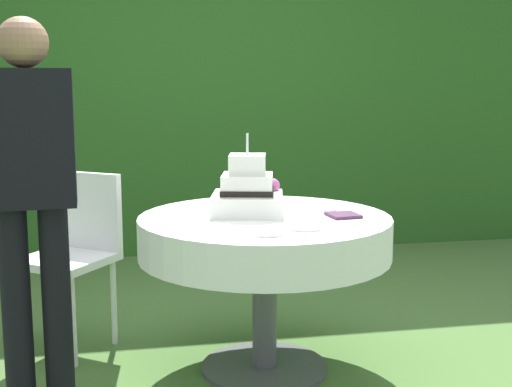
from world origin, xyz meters
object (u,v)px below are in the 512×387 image
object	(u,v)px
wedding_cake	(248,192)
serving_plate_far	(304,227)
serving_plate_left	(268,233)
garden_chair	(76,243)
serving_plate_near	(324,208)
cake_table	(265,239)
standing_person	(31,187)
napkin_stack	(343,215)

from	to	relation	value
wedding_cake	serving_plate_far	distance (m)	0.43
serving_plate_left	garden_chair	world-z (taller)	garden_chair
serving_plate_near	serving_plate_far	size ratio (longest dim) A/B	0.85
cake_table	serving_plate_near	distance (m)	0.35
garden_chair	standing_person	world-z (taller)	standing_person
cake_table	serving_plate_far	world-z (taller)	serving_plate_far
wedding_cake	standing_person	world-z (taller)	standing_person
serving_plate_left	napkin_stack	world-z (taller)	napkin_stack
serving_plate_far	garden_chair	bearing A→B (deg)	141.37
serving_plate_near	garden_chair	size ratio (longest dim) A/B	0.14
serving_plate_left	standing_person	bearing A→B (deg)	166.34
napkin_stack	garden_chair	world-z (taller)	garden_chair
wedding_cake	cake_table	bearing A→B (deg)	-50.68
serving_plate_far	serving_plate_left	world-z (taller)	same
wedding_cake	napkin_stack	bearing A→B (deg)	-21.63
cake_table	garden_chair	size ratio (longest dim) A/B	1.30
wedding_cake	napkin_stack	size ratio (longest dim) A/B	2.92
wedding_cake	serving_plate_left	distance (m)	0.47
cake_table	garden_chair	world-z (taller)	garden_chair
cake_table	serving_plate_near	bearing A→B (deg)	18.49
serving_plate_far	wedding_cake	bearing A→B (deg)	114.55
cake_table	serving_plate_left	world-z (taller)	serving_plate_left
serving_plate_far	napkin_stack	xyz separation A→B (m)	(0.24, 0.21, 0.00)
garden_chair	standing_person	size ratio (longest dim) A/B	0.56
serving_plate_far	serving_plate_near	bearing A→B (deg)	63.08
serving_plate_left	garden_chair	size ratio (longest dim) A/B	0.13
garden_chair	standing_person	bearing A→B (deg)	-100.50
serving_plate_left	garden_chair	distance (m)	1.21
garden_chair	standing_person	xyz separation A→B (m)	(-0.12, -0.65, 0.39)
napkin_stack	garden_chair	bearing A→B (deg)	154.92
napkin_stack	standing_person	world-z (taller)	standing_person
cake_table	serving_plate_left	bearing A→B (deg)	-99.96
garden_chair	serving_plate_left	bearing A→B (deg)	-47.20
wedding_cake	standing_person	xyz separation A→B (m)	(-0.93, -0.24, 0.09)
wedding_cake	serving_plate_near	xyz separation A→B (m)	(0.38, 0.03, -0.10)
serving_plate_far	garden_chair	size ratio (longest dim) A/B	0.17
standing_person	wedding_cake	bearing A→B (deg)	14.32
serving_plate_near	standing_person	world-z (taller)	standing_person
serving_plate_near	napkin_stack	size ratio (longest dim) A/B	0.94
wedding_cake	serving_plate_near	world-z (taller)	wedding_cake
cake_table	napkin_stack	distance (m)	0.38
wedding_cake	napkin_stack	xyz separation A→B (m)	(0.41, -0.16, -0.09)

